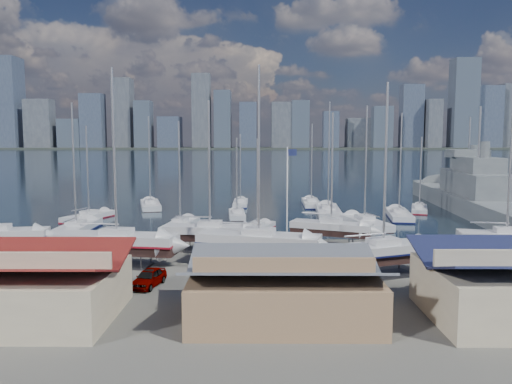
{
  "coord_description": "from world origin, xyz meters",
  "views": [
    {
      "loc": [
        -1.6,
        -57.45,
        11.62
      ],
      "look_at": [
        -2.02,
        8.0,
        4.74
      ],
      "focal_mm": 35.0,
      "sensor_mm": 36.0,
      "label": 1
    }
  ],
  "objects_px": {
    "naval_ship_east": "(476,202)",
    "car_a": "(149,278)",
    "naval_ship_west": "(467,190)",
    "flagpole": "(288,194)"
  },
  "relations": [
    {
      "from": "naval_ship_east",
      "to": "car_a",
      "type": "height_order",
      "value": "naval_ship_east"
    },
    {
      "from": "naval_ship_east",
      "to": "naval_ship_west",
      "type": "height_order",
      "value": "naval_ship_east"
    },
    {
      "from": "naval_ship_east",
      "to": "flagpole",
      "type": "bearing_deg",
      "value": 138.19
    },
    {
      "from": "naval_ship_east",
      "to": "flagpole",
      "type": "xyz_separation_m",
      "value": [
        -32.06,
        -30.62,
        4.56
      ]
    },
    {
      "from": "car_a",
      "to": "naval_ship_east",
      "type": "bearing_deg",
      "value": 55.96
    },
    {
      "from": "naval_ship_west",
      "to": "car_a",
      "type": "bearing_deg",
      "value": 133.96
    },
    {
      "from": "naval_ship_east",
      "to": "naval_ship_west",
      "type": "distance_m",
      "value": 20.75
    },
    {
      "from": "naval_ship_west",
      "to": "flagpole",
      "type": "distance_m",
      "value": 63.62
    },
    {
      "from": "car_a",
      "to": "flagpole",
      "type": "distance_m",
      "value": 16.57
    },
    {
      "from": "naval_ship_east",
      "to": "car_a",
      "type": "xyz_separation_m",
      "value": [
        -43.69,
        -41.04,
        -0.97
      ]
    }
  ]
}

